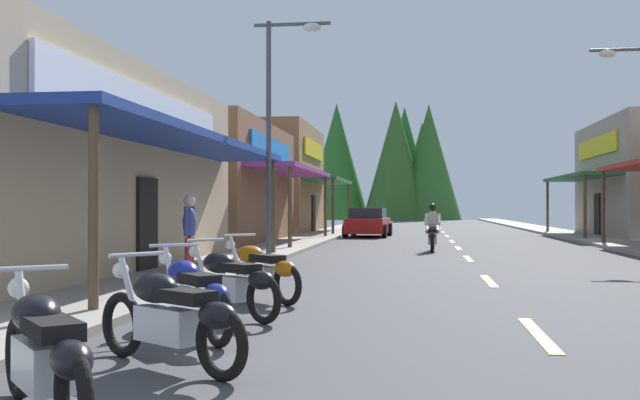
{
  "coord_description": "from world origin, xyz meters",
  "views": [
    {
      "loc": [
        -1.36,
        -0.8,
        1.48
      ],
      "look_at": [
        -4.71,
        24.22,
        1.7
      ],
      "focal_mm": 41.68,
      "sensor_mm": 36.0,
      "label": 1
    }
  ],
  "objects_px": {
    "motorcycle_parked_left_2": "(191,294)",
    "motorcycle_parked_left_0": "(44,352)",
    "streetlamp_right": "(638,119)",
    "motorcycle_parked_left_4": "(259,270)",
    "pedestrian_by_shop": "(189,231)",
    "streetlamp_left": "(280,106)",
    "motorcycle_parked_left_3": "(229,281)",
    "parked_car_curbside": "(368,223)",
    "motorcycle_parked_left_1": "(170,315)",
    "rider_cruising_lead": "(433,231)"
  },
  "relations": [
    {
      "from": "motorcycle_parked_left_2",
      "to": "pedestrian_by_shop",
      "type": "bearing_deg",
      "value": -22.39
    },
    {
      "from": "streetlamp_right",
      "to": "motorcycle_parked_left_3",
      "type": "bearing_deg",
      "value": -123.5
    },
    {
      "from": "motorcycle_parked_left_1",
      "to": "motorcycle_parked_left_0",
      "type": "bearing_deg",
      "value": 115.37
    },
    {
      "from": "motorcycle_parked_left_1",
      "to": "parked_car_curbside",
      "type": "distance_m",
      "value": 29.52
    },
    {
      "from": "motorcycle_parked_left_3",
      "to": "motorcycle_parked_left_4",
      "type": "height_order",
      "value": "same"
    },
    {
      "from": "streetlamp_right",
      "to": "motorcycle_parked_left_4",
      "type": "height_order",
      "value": "streetlamp_right"
    },
    {
      "from": "streetlamp_right",
      "to": "pedestrian_by_shop",
      "type": "distance_m",
      "value": 14.51
    },
    {
      "from": "motorcycle_parked_left_2",
      "to": "motorcycle_parked_left_4",
      "type": "xyz_separation_m",
      "value": [
        0.07,
        3.24,
        0.0
      ]
    },
    {
      "from": "motorcycle_parked_left_2",
      "to": "motorcycle_parked_left_3",
      "type": "relative_size",
      "value": 0.98
    },
    {
      "from": "motorcycle_parked_left_4",
      "to": "streetlamp_left",
      "type": "bearing_deg",
      "value": -39.33
    },
    {
      "from": "streetlamp_right",
      "to": "motorcycle_parked_left_4",
      "type": "distance_m",
      "value": 15.24
    },
    {
      "from": "motorcycle_parked_left_1",
      "to": "pedestrian_by_shop",
      "type": "distance_m",
      "value": 7.97
    },
    {
      "from": "pedestrian_by_shop",
      "to": "parked_car_curbside",
      "type": "distance_m",
      "value": 21.98
    },
    {
      "from": "motorcycle_parked_left_3",
      "to": "motorcycle_parked_left_4",
      "type": "bearing_deg",
      "value": -52.07
    },
    {
      "from": "motorcycle_parked_left_4",
      "to": "pedestrian_by_shop",
      "type": "distance_m",
      "value": 3.51
    },
    {
      "from": "streetlamp_left",
      "to": "motorcycle_parked_left_2",
      "type": "distance_m",
      "value": 12.35
    },
    {
      "from": "motorcycle_parked_left_0",
      "to": "pedestrian_by_shop",
      "type": "bearing_deg",
      "value": -29.67
    },
    {
      "from": "motorcycle_parked_left_2",
      "to": "pedestrian_by_shop",
      "type": "distance_m",
      "value": 6.38
    },
    {
      "from": "motorcycle_parked_left_0",
      "to": "pedestrian_by_shop",
      "type": "xyz_separation_m",
      "value": [
        -1.96,
        9.38,
        0.51
      ]
    },
    {
      "from": "streetlamp_left",
      "to": "motorcycle_parked_left_0",
      "type": "xyz_separation_m",
      "value": [
        1.22,
        -15.04,
        -3.73
      ]
    },
    {
      "from": "motorcycle_parked_left_2",
      "to": "motorcycle_parked_left_4",
      "type": "relative_size",
      "value": 1.03
    },
    {
      "from": "streetlamp_right",
      "to": "motorcycle_parked_left_1",
      "type": "distance_m",
      "value": 19.11
    },
    {
      "from": "motorcycle_parked_left_1",
      "to": "motorcycle_parked_left_3",
      "type": "xyz_separation_m",
      "value": [
        -0.25,
        3.06,
        0.0
      ]
    },
    {
      "from": "streetlamp_right",
      "to": "rider_cruising_lead",
      "type": "xyz_separation_m",
      "value": [
        -6.04,
        1.47,
        -3.42
      ]
    },
    {
      "from": "motorcycle_parked_left_1",
      "to": "rider_cruising_lead",
      "type": "height_order",
      "value": "rider_cruising_lead"
    },
    {
      "from": "streetlamp_left",
      "to": "motorcycle_parked_left_4",
      "type": "bearing_deg",
      "value": -81.39
    },
    {
      "from": "motorcycle_parked_left_2",
      "to": "motorcycle_parked_left_4",
      "type": "bearing_deg",
      "value": -41.45
    },
    {
      "from": "streetlamp_left",
      "to": "motorcycle_parked_left_4",
      "type": "height_order",
      "value": "streetlamp_left"
    },
    {
      "from": "motorcycle_parked_left_3",
      "to": "pedestrian_by_shop",
      "type": "height_order",
      "value": "pedestrian_by_shop"
    },
    {
      "from": "motorcycle_parked_left_4",
      "to": "parked_car_curbside",
      "type": "bearing_deg",
      "value": -47.96
    },
    {
      "from": "rider_cruising_lead",
      "to": "parked_car_curbside",
      "type": "bearing_deg",
      "value": 16.26
    },
    {
      "from": "motorcycle_parked_left_0",
      "to": "motorcycle_parked_left_3",
      "type": "height_order",
      "value": "same"
    },
    {
      "from": "motorcycle_parked_left_0",
      "to": "motorcycle_parked_left_1",
      "type": "xyz_separation_m",
      "value": [
        0.29,
        1.75,
        0.0
      ]
    },
    {
      "from": "motorcycle_parked_left_2",
      "to": "motorcycle_parked_left_3",
      "type": "bearing_deg",
      "value": -42.08
    },
    {
      "from": "motorcycle_parked_left_2",
      "to": "motorcycle_parked_left_0",
      "type": "bearing_deg",
      "value": 139.97
    },
    {
      "from": "pedestrian_by_shop",
      "to": "rider_cruising_lead",
      "type": "bearing_deg",
      "value": 62.75
    },
    {
      "from": "motorcycle_parked_left_1",
      "to": "streetlamp_left",
      "type": "bearing_deg",
      "value": -48.83
    },
    {
      "from": "streetlamp_right",
      "to": "motorcycle_parked_left_1",
      "type": "height_order",
      "value": "streetlamp_right"
    },
    {
      "from": "motorcycle_parked_left_1",
      "to": "motorcycle_parked_left_2",
      "type": "bearing_deg",
      "value": -44.62
    },
    {
      "from": "pedestrian_by_shop",
      "to": "motorcycle_parked_left_0",
      "type": "bearing_deg",
      "value": -80.25
    },
    {
      "from": "motorcycle_parked_left_1",
      "to": "motorcycle_parked_left_4",
      "type": "xyz_separation_m",
      "value": [
        -0.23,
        4.81,
        0.0
      ]
    },
    {
      "from": "pedestrian_by_shop",
      "to": "streetlamp_left",
      "type": "bearing_deg",
      "value": 80.57
    },
    {
      "from": "parked_car_curbside",
      "to": "motorcycle_parked_left_2",
      "type": "bearing_deg",
      "value": -177.48
    },
    {
      "from": "motorcycle_parked_left_1",
      "to": "rider_cruising_lead",
      "type": "distance_m",
      "value": 18.29
    },
    {
      "from": "motorcycle_parked_left_2",
      "to": "streetlamp_left",
      "type": "bearing_deg",
      "value": -34.29
    },
    {
      "from": "motorcycle_parked_left_4",
      "to": "rider_cruising_lead",
      "type": "xyz_separation_m",
      "value": [
        2.91,
        13.28,
        0.17
      ]
    },
    {
      "from": "motorcycle_parked_left_0",
      "to": "parked_car_curbside",
      "type": "bearing_deg",
      "value": -41.58
    },
    {
      "from": "streetlamp_left",
      "to": "motorcycle_parked_left_3",
      "type": "xyz_separation_m",
      "value": [
        1.26,
        -10.23,
        -3.73
      ]
    },
    {
      "from": "motorcycle_parked_left_1",
      "to": "motorcycle_parked_left_3",
      "type": "relative_size",
      "value": 1.05
    },
    {
      "from": "motorcycle_parked_left_1",
      "to": "streetlamp_right",
      "type": "bearing_deg",
      "value": -83.0
    }
  ]
}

